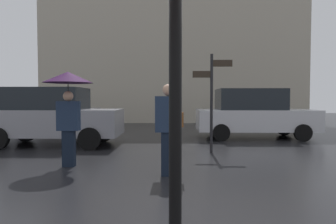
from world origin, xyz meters
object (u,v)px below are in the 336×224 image
pedestrian_with_bag (169,124)px  street_signpost (212,93)px  parked_car_left (253,113)px  parked_car_right (43,111)px  pedestrian_with_umbrella (68,91)px  parked_car_distant (53,116)px

pedestrian_with_bag → street_signpost: bearing=39.5°
street_signpost → pedestrian_with_bag: bearing=-114.0°
parked_car_left → parked_car_right: parked_car_right is taller
pedestrian_with_bag → parked_car_left: bearing=35.1°
pedestrian_with_umbrella → parked_car_distant: bearing=-15.6°
pedestrian_with_umbrella → street_signpost: 3.78m
pedestrian_with_umbrella → street_signpost: bearing=-105.2°
parked_car_distant → pedestrian_with_bag: bearing=128.7°
parked_car_left → street_signpost: bearing=-137.9°
parked_car_distant → street_signpost: 5.09m
pedestrian_with_umbrella → parked_car_left: 7.33m
parked_car_right → street_signpost: size_ratio=1.61×
pedestrian_with_bag → street_signpost: (1.13, 2.53, 0.65)m
parked_car_distant → street_signpost: size_ratio=1.54×
pedestrian_with_umbrella → street_signpost: street_signpost is taller
pedestrian_with_umbrella → pedestrian_with_bag: 2.43m
parked_car_right → pedestrian_with_umbrella: bearing=111.4°
pedestrian_with_umbrella → parked_car_right: pedestrian_with_umbrella is taller
parked_car_right → street_signpost: street_signpost is taller
pedestrian_with_umbrella → parked_car_right: 7.03m
pedestrian_with_umbrella → parked_car_distant: 3.43m
parked_car_distant → pedestrian_with_umbrella: bearing=111.0°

